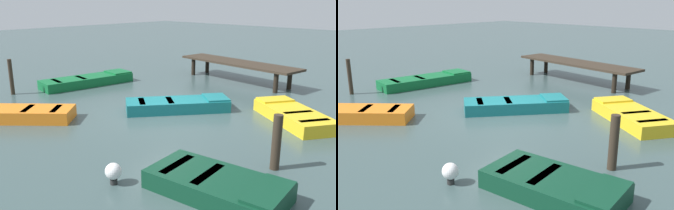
{
  "view_description": "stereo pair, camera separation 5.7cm",
  "coord_description": "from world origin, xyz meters",
  "views": [
    {
      "loc": [
        8.44,
        -8.58,
        3.82
      ],
      "look_at": [
        0.0,
        0.0,
        0.35
      ],
      "focal_mm": 39.45,
      "sensor_mm": 36.0,
      "label": 1
    },
    {
      "loc": [
        8.48,
        -8.54,
        3.82
      ],
      "look_at": [
        0.0,
        0.0,
        0.35
      ],
      "focal_mm": 39.45,
      "sensor_mm": 36.0,
      "label": 2
    }
  ],
  "objects": [
    {
      "name": "ground_plane",
      "position": [
        0.0,
        0.0,
        0.0
      ],
      "size": [
        80.0,
        80.0,
        0.0
      ],
      "primitive_type": "plane",
      "color": "#384C4C"
    },
    {
      "name": "dock_segment",
      "position": [
        -1.37,
        6.13,
        0.84
      ],
      "size": [
        6.36,
        2.06,
        0.95
      ],
      "rotation": [
        0.0,
        0.0,
        -0.1
      ],
      "color": "#33281E",
      "rests_on": "ground_plane"
    },
    {
      "name": "rowboat_yellow",
      "position": [
        3.37,
        2.32,
        0.22
      ],
      "size": [
        3.3,
        2.71,
        0.46
      ],
      "rotation": [
        0.0,
        0.0,
        2.59
      ],
      "color": "gold",
      "rests_on": "ground_plane"
    },
    {
      "name": "rowboat_orange",
      "position": [
        -3.08,
        -3.8,
        0.22
      ],
      "size": [
        3.25,
        3.16,
        0.46
      ],
      "rotation": [
        0.0,
        0.0,
        3.9
      ],
      "color": "orange",
      "rests_on": "ground_plane"
    },
    {
      "name": "rowboat_green",
      "position": [
        -5.82,
        0.68,
        0.22
      ],
      "size": [
        1.71,
        4.3,
        0.46
      ],
      "rotation": [
        0.0,
        0.0,
        1.45
      ],
      "color": "#0F602D",
      "rests_on": "ground_plane"
    },
    {
      "name": "rowboat_teal",
      "position": [
        -0.1,
        0.61,
        0.22
      ],
      "size": [
        3.09,
        3.57,
        0.46
      ],
      "rotation": [
        0.0,
        0.0,
        0.93
      ],
      "color": "#14666B",
      "rests_on": "ground_plane"
    },
    {
      "name": "rowboat_dark_green",
      "position": [
        4.47,
        -3.12,
        0.22
      ],
      "size": [
        2.95,
        1.76,
        0.46
      ],
      "rotation": [
        0.0,
        0.0,
        0.13
      ],
      "color": "#0C3823",
      "rests_on": "ground_plane"
    },
    {
      "name": "mooring_piling_mid_right",
      "position": [
        4.7,
        -1.23,
        0.66
      ],
      "size": [
        0.21,
        0.21,
        1.32
      ],
      "primitive_type": "cylinder",
      "color": "#33281E",
      "rests_on": "ground_plane"
    },
    {
      "name": "mooring_piling_far_left",
      "position": [
        -6.58,
        -2.51,
        0.74
      ],
      "size": [
        0.16,
        0.16,
        1.47
      ],
      "primitive_type": "cylinder",
      "color": "#33281E",
      "rests_on": "ground_plane"
    },
    {
      "name": "marker_buoy",
      "position": [
        2.61,
        -4.31,
        0.29
      ],
      "size": [
        0.36,
        0.36,
        0.48
      ],
      "color": "#262626",
      "rests_on": "ground_plane"
    }
  ]
}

